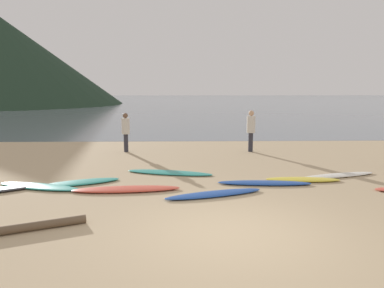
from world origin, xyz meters
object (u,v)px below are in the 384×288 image
Objects in this scene: driftwood_log at (30,227)px; surfboard_6 at (264,183)px; surfboard_4 at (169,172)px; surfboard_7 at (303,179)px; surfboard_1 at (39,186)px; person_2 at (251,127)px; surfboard_2 at (80,182)px; surfboard_3 at (126,189)px; surfboard_8 at (338,175)px; surfboard_5 at (214,194)px; person_1 at (126,129)px.

surfboard_6 is at bearing 32.06° from driftwood_log.
surfboard_7 reaches higher than surfboard_4.
surfboard_1 is 1.42× the size of person_2.
surfboard_3 is (1.33, -0.72, 0.01)m from surfboard_2.
surfboard_3 is at bearing -50.81° from surfboard_2.
surfboard_1 is 3.04m from driftwood_log.
surfboard_1 is 0.95× the size of surfboard_8.
surfboard_3 is at bearing -167.66° from surfboard_6.
surfboard_6 is at bearing -159.55° from surfboard_7.
person_2 is at bearing 56.02° from driftwood_log.
person_2 reaches higher than surfboard_1.
surfboard_3 is (2.29, -0.33, 0.01)m from surfboard_1.
surfboard_5 reaches higher than surfboard_8.
surfboard_1 is at bearing -59.87° from person_1.
person_1 is (-2.99, 6.08, 0.87)m from surfboard_5.
person_2 is (3.11, 3.71, 0.94)m from surfboard_4.
surfboard_8 is 1.49× the size of person_2.
person_2 is (4.96, -0.08, 0.06)m from person_1.
surfboard_3 is 2.08m from surfboard_4.
surfboard_7 is (2.56, 1.33, -0.00)m from surfboard_5.
surfboard_8 is (8.17, 1.00, -0.01)m from surfboard_1.
person_2 reaches higher than surfboard_7.
driftwood_log reaches higher than surfboard_1.
person_1 is at bearing 131.74° from surfboard_8.
surfboard_7 is at bearing -20.87° from surfboard_2.
surfboard_2 is 1.06× the size of driftwood_log.
driftwood_log is at bearing -121.88° from surfboard_3.
driftwood_log is (0.95, -2.89, 0.04)m from surfboard_1.
surfboard_4 is (3.29, 1.49, -0.01)m from surfboard_1.
surfboard_3 reaches higher than surfboard_5.
surfboard_2 reaches higher than surfboard_8.
surfboard_2 is at bearing -178.34° from surfboard_6.
driftwood_log reaches higher than surfboard_6.
surfboard_1 is 8.23m from surfboard_8.
surfboard_4 is 4.90m from surfboard_8.
surfboard_2 is 0.85× the size of surfboard_8.
surfboard_3 is 2.19m from surfboard_5.
surfboard_5 is (1.14, -2.29, 0.01)m from surfboard_4.
surfboard_5 is (4.43, -0.80, 0.00)m from surfboard_1.
surfboard_4 is 1.69× the size of person_1.
surfboard_7 is (6.99, 0.53, -0.00)m from surfboard_1.
surfboard_5 is 1.59× the size of person_1.
surfboard_3 is 1.08× the size of surfboard_6.
driftwood_log is (-1.34, -2.55, 0.03)m from surfboard_3.
person_1 reaches higher than surfboard_1.
surfboard_2 is at bearing 147.20° from surfboard_3.
surfboard_4 is at bearing 158.50° from surfboard_8.
surfboard_2 reaches higher than surfboard_4.
surfboard_2 is 6.04m from surfboard_7.
surfboard_3 reaches higher than surfboard_2.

